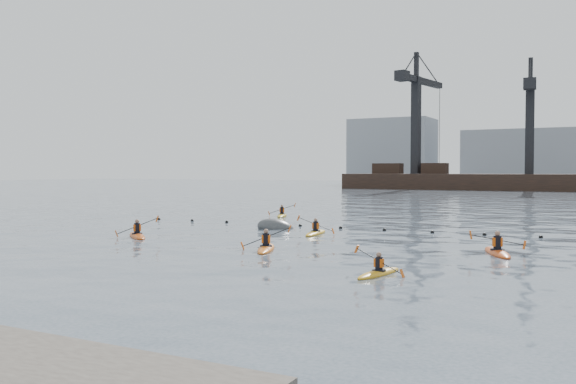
% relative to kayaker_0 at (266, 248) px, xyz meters
% --- Properties ---
extents(ground, '(400.00, 400.00, 0.00)m').
position_rel_kayaker_0_xyz_m(ground, '(0.96, -10.89, -0.11)').
color(ground, '#394753').
rests_on(ground, ground).
extents(float_line, '(33.24, 0.73, 0.24)m').
position_rel_kayaker_0_xyz_m(float_line, '(0.46, 11.64, -0.08)').
color(float_line, black).
rests_on(float_line, ground).
extents(barge_pier, '(72.00, 19.30, 29.50)m').
position_rel_kayaker_0_xyz_m(barge_pier, '(0.74, 99.10, 1.79)').
color(barge_pier, black).
rests_on(barge_pier, ground).
extents(skyline, '(141.00, 28.00, 22.00)m').
position_rel_kayaker_0_xyz_m(skyline, '(3.19, 139.38, 9.14)').
color(skyline, gray).
rests_on(skyline, ground).
extents(kayaker_0, '(2.29, 3.50, 1.33)m').
position_rel_kayaker_0_xyz_m(kayaker_0, '(0.00, 0.00, 0.00)').
color(kayaker_0, orange).
rests_on(kayaker_0, ground).
extents(kayaker_1, '(1.99, 2.94, 1.11)m').
position_rel_kayaker_0_xyz_m(kayaker_1, '(6.98, -4.04, -0.02)').
color(kayaker_1, gold).
rests_on(kayaker_1, ground).
extents(kayaker_2, '(3.14, 2.83, 1.31)m').
position_rel_kayaker_0_xyz_m(kayaker_2, '(-9.22, 1.51, 0.00)').
color(kayaker_2, '#C74D12').
rests_on(kayaker_2, ground).
extents(kayaker_3, '(2.29, 3.40, 1.23)m').
position_rel_kayaker_0_xyz_m(kayaker_3, '(-0.98, 7.59, -0.01)').
color(kayaker_3, gold).
rests_on(kayaker_3, ground).
extents(kayaker_4, '(2.35, 3.69, 1.18)m').
position_rel_kayaker_0_xyz_m(kayaker_4, '(9.87, 3.62, 0.01)').
color(kayaker_4, '#CD4613').
rests_on(kayaker_4, ground).
extents(kayaker_5, '(2.19, 3.36, 1.22)m').
position_rel_kayaker_0_xyz_m(kayaker_5, '(-9.41, 19.06, -0.00)').
color(kayaker_5, gold).
rests_on(kayaker_5, ground).
extents(mooring_buoy, '(3.02, 2.60, 1.71)m').
position_rel_kayaker_0_xyz_m(mooring_buoy, '(-4.70, 9.50, -0.11)').
color(mooring_buoy, '#37393C').
rests_on(mooring_buoy, ground).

